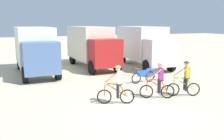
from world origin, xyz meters
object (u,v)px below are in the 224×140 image
cyclist_cowboy_hat (159,82)px  cyclist_near_camera (185,80)px  box_truck_white_box (35,48)px  box_truck_cream_rv (92,45)px  supply_crate (151,73)px  bicycle_spare (143,76)px  box_truck_avon_van (144,44)px  cyclist_orange_shirt (117,86)px

cyclist_cowboy_hat → cyclist_near_camera: bearing=-7.5°
box_truck_white_box → box_truck_cream_rv: bearing=11.0°
box_truck_cream_rv → box_truck_white_box: bearing=-169.0°
cyclist_near_camera → supply_crate: 4.81m
box_truck_cream_rv → bicycle_spare: box_truck_cream_rv is taller
box_truck_white_box → supply_crate: 8.47m
box_truck_avon_van → supply_crate: box_truck_avon_van is taller
bicycle_spare → supply_crate: 2.01m
box_truck_white_box → supply_crate: box_truck_white_box is taller
cyclist_orange_shirt → cyclist_cowboy_hat: bearing=-0.7°
box_truck_cream_rv → supply_crate: size_ratio=11.46×
cyclist_orange_shirt → supply_crate: cyclist_orange_shirt is taller
box_truck_avon_van → cyclist_orange_shirt: (-6.09, -8.18, -1.03)m
box_truck_avon_van → cyclist_near_camera: bearing=-106.2°
box_truck_cream_rv → supply_crate: box_truck_cream_rv is taller
cyclist_near_camera → supply_crate: cyclist_near_camera is taller
cyclist_cowboy_hat → cyclist_near_camera: (1.44, -0.19, 0.00)m
box_truck_cream_rv → cyclist_near_camera: 9.93m
cyclist_near_camera → box_truck_white_box: bearing=125.4°
box_truck_avon_van → bicycle_spare: 6.09m
box_truck_white_box → cyclist_near_camera: bearing=-54.6°
box_truck_cream_rv → cyclist_cowboy_hat: 9.61m
supply_crate → bicycle_spare: bearing=-135.6°
box_truck_cream_rv → bicycle_spare: size_ratio=3.97×
box_truck_white_box → cyclist_cowboy_hat: size_ratio=3.73×
box_truck_cream_rv → cyclist_orange_shirt: size_ratio=3.76×
cyclist_near_camera → supply_crate: size_ratio=3.05×
box_truck_avon_van → cyclist_cowboy_hat: bearing=-115.3°
cyclist_cowboy_hat → box_truck_avon_van: bearing=64.7°
box_truck_avon_van → supply_crate: bearing=-112.2°
box_truck_white_box → supply_crate: bearing=-30.0°
box_truck_white_box → cyclist_cowboy_hat: box_truck_white_box is taller
box_truck_cream_rv → cyclist_orange_shirt: (-1.95, -9.52, -1.03)m
box_truck_white_box → cyclist_orange_shirt: bearing=-73.0°
box_truck_white_box → box_truck_avon_van: (8.72, -0.45, 0.00)m
box_truck_white_box → box_truck_cream_rv: size_ratio=0.99×
box_truck_cream_rv → supply_crate: (2.62, -5.06, -1.61)m
box_truck_white_box → cyclist_orange_shirt: size_ratio=3.73×
cyclist_cowboy_hat → bicycle_spare: (0.93, 3.09, -0.45)m
cyclist_near_camera → box_truck_cream_rv: bearing=99.9°
box_truck_white_box → box_truck_avon_van: same height
box_truck_avon_van → supply_crate: 4.32m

